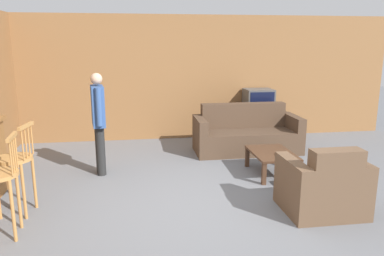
# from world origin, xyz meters

# --- Properties ---
(ground_plane) EXTENTS (24.00, 24.00, 0.00)m
(ground_plane) POSITION_xyz_m (0.00, 0.00, 0.00)
(ground_plane) COLOR slate
(wall_back) EXTENTS (9.40, 0.08, 2.60)m
(wall_back) POSITION_xyz_m (0.00, 3.61, 1.30)
(wall_back) COLOR olive
(wall_back) RESTS_ON ground_plane
(bar_chair_mid) EXTENTS (0.49, 0.49, 1.11)m
(bar_chair_mid) POSITION_xyz_m (-2.32, 0.18, 0.61)
(bar_chair_mid) COLOR #B77F42
(bar_chair_mid) RESTS_ON ground_plane
(couch_far) EXTENTS (1.97, 0.84, 0.89)m
(couch_far) POSITION_xyz_m (1.17, 2.38, 0.32)
(couch_far) COLOR #4C3828
(couch_far) RESTS_ON ground_plane
(armchair_near) EXTENTS (0.91, 0.80, 0.86)m
(armchair_near) POSITION_xyz_m (1.32, -0.34, 0.32)
(armchair_near) COLOR brown
(armchair_near) RESTS_ON ground_plane
(coffee_table) EXTENTS (0.62, 0.91, 0.36)m
(coffee_table) POSITION_xyz_m (1.19, 1.06, 0.31)
(coffee_table) COLOR #472D1E
(coffee_table) RESTS_ON ground_plane
(tv_unit) EXTENTS (1.08, 0.49, 0.64)m
(tv_unit) POSITION_xyz_m (1.69, 3.28, 0.32)
(tv_unit) COLOR #513823
(tv_unit) RESTS_ON ground_plane
(tv) EXTENTS (0.58, 0.51, 0.44)m
(tv) POSITION_xyz_m (1.69, 3.28, 0.86)
(tv) COLOR #4C4C4C
(tv) RESTS_ON tv_unit
(book_on_table) EXTENTS (0.25, 0.21, 0.02)m
(book_on_table) POSITION_xyz_m (1.29, 0.87, 0.37)
(book_on_table) COLOR #B7AD99
(book_on_table) RESTS_ON coffee_table
(person_by_window) EXTENTS (0.25, 0.59, 1.59)m
(person_by_window) POSITION_xyz_m (-1.47, 1.50, 0.89)
(person_by_window) COLOR black
(person_by_window) RESTS_ON ground_plane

